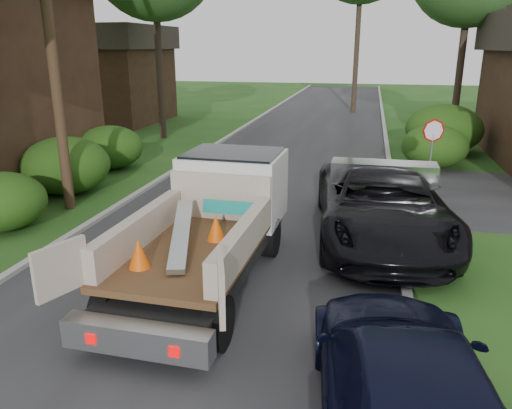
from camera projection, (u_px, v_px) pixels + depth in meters
The scene contains 15 objects.
ground at pixel (183, 309), 9.30m from camera, with size 120.00×120.00×0.00m, color #1D4B15.
road at pixel (278, 177), 18.60m from camera, with size 8.00×90.00×0.02m, color #28282B.
curb_left at pixel (175, 170), 19.44m from camera, with size 0.20×90.00×0.12m, color #9E9E99.
curb_right at pixel (392, 182), 17.73m from camera, with size 0.20×90.00×0.12m, color #9E9E99.
stop_sign at pixel (432, 141), 16.04m from camera, with size 0.71×0.32×2.48m.
utility_pole at pixel (49, 27), 13.51m from camera, with size 2.42×1.25×10.00m.
house_left_far at pixel (103, 73), 31.65m from camera, with size 7.56×7.56×6.00m.
hedge_left_a at pixel (1, 202), 13.15m from camera, with size 2.34×2.34×1.53m, color #1D4910.
hedge_left_b at pixel (66, 165), 16.42m from camera, with size 2.86×2.86×1.87m, color #1D4910.
hedge_left_c at pixel (110, 147), 19.76m from camera, with size 2.60×2.60×1.70m, color #1D4910.
hedge_right_a at pixel (435, 146), 19.92m from camera, with size 2.60×2.60×1.70m, color #1D4910.
hedge_right_b at pixel (444, 129), 22.49m from camera, with size 3.38×3.38×2.21m, color #1D4910.
flatbed_truck at pixel (218, 212), 10.72m from camera, with size 2.93×6.30×2.36m.
black_pickup at pixel (381, 204), 12.45m from camera, with size 3.06×6.63×1.84m, color black.
navy_suv at pixel (407, 390), 5.95m from camera, with size 2.15×5.29×1.54m, color black.
Camera 1 is at (3.14, -7.77, 4.69)m, focal length 35.00 mm.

